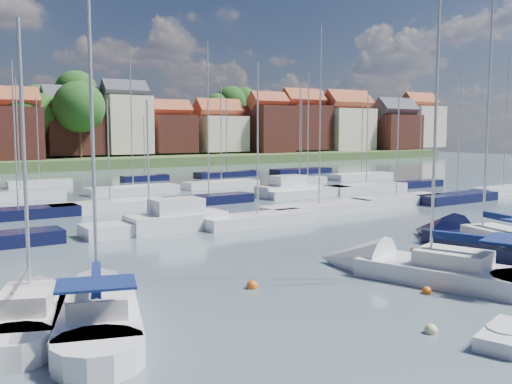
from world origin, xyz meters
TOP-DOWN VIEW (x-y plane):
  - ground at (0.00, 40.00)m, footprint 260.00×260.00m
  - sailboat_left at (-16.06, 4.34)m, footprint 5.94×10.91m
  - sailboat_centre at (-1.50, 2.09)m, footprint 6.71×12.19m
  - sailboat_navy at (6.73, 4.87)m, footprint 6.13×13.10m
  - sailboat_far at (-18.15, 5.37)m, footprint 5.31×9.02m
  - tender at (-5.57, -5.56)m, footprint 3.20×2.18m
  - buoy_b at (-6.89, -3.53)m, footprint 0.45×0.45m
  - buoy_c at (-3.14, -0.21)m, footprint 0.42×0.42m
  - buoy_d at (-0.28, -1.42)m, footprint 0.45×0.45m
  - buoy_e at (2.81, 5.63)m, footprint 0.50×0.50m
  - buoy_h at (-8.97, 4.65)m, footprint 0.53×0.53m
  - marina_field at (1.91, 35.15)m, footprint 79.62×41.41m
  - far_shore_town at (2.23, 132.67)m, footprint 212.46×90.00m

SIDE VIEW (x-z plane):
  - ground at x=0.00m, z-range 0.00..0.00m
  - buoy_b at x=-6.89m, z-range -0.23..0.23m
  - buoy_c at x=-3.14m, z-range -0.21..0.21m
  - buoy_d at x=-0.28m, z-range -0.23..0.23m
  - buoy_e at x=2.81m, z-range -0.25..0.25m
  - buoy_h at x=-8.97m, z-range -0.26..0.26m
  - tender at x=-5.57m, z-range -0.07..0.56m
  - sailboat_far at x=-18.15m, z-range -5.54..6.22m
  - sailboat_navy at x=6.73m, z-range -8.40..9.10m
  - sailboat_centre at x=-1.50m, z-range -7.66..8.37m
  - sailboat_left at x=-16.06m, z-range -6.84..7.56m
  - marina_field at x=1.91m, z-range -7.53..8.40m
  - far_shore_town at x=2.23m, z-range -6.53..15.74m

